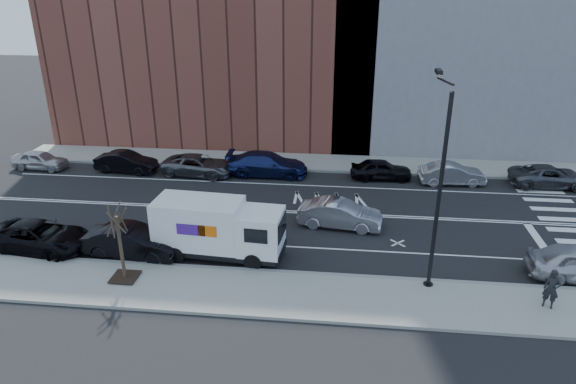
% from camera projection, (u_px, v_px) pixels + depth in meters
% --- Properties ---
extents(ground, '(120.00, 120.00, 0.00)m').
position_uv_depth(ground, '(292.00, 212.00, 30.98)').
color(ground, black).
rests_on(ground, ground).
extents(sidewalk_near, '(44.00, 3.60, 0.15)m').
position_uv_depth(sidewalk_near, '(272.00, 294.00, 22.90)').
color(sidewalk_near, gray).
rests_on(sidewalk_near, ground).
extents(sidewalk_far, '(44.00, 3.60, 0.15)m').
position_uv_depth(sidewalk_far, '(304.00, 162.00, 39.01)').
color(sidewalk_far, gray).
rests_on(sidewalk_far, ground).
extents(curb_near, '(44.00, 0.25, 0.17)m').
position_uv_depth(curb_near, '(278.00, 272.00, 24.55)').
color(curb_near, gray).
rests_on(curb_near, ground).
extents(curb_far, '(44.00, 0.25, 0.17)m').
position_uv_depth(curb_far, '(302.00, 170.00, 37.36)').
color(curb_far, gray).
rests_on(curb_far, ground).
extents(crosswalk, '(3.00, 14.00, 0.01)m').
position_uv_depth(crosswalk, '(570.00, 225.00, 29.38)').
color(crosswalk, white).
rests_on(crosswalk, ground).
extents(road_markings, '(40.00, 8.60, 0.01)m').
position_uv_depth(road_markings, '(292.00, 212.00, 30.98)').
color(road_markings, white).
rests_on(road_markings, ground).
extents(bldg_brick, '(26.00, 10.00, 22.00)m').
position_uv_depth(bldg_brick, '(215.00, 4.00, 41.77)').
color(bldg_brick, brown).
rests_on(bldg_brick, ground).
extents(streetlight, '(0.44, 4.02, 9.34)m').
position_uv_depth(streetlight, '(439.00, 181.00, 21.97)').
color(streetlight, black).
rests_on(streetlight, ground).
extents(street_tree, '(1.20, 1.20, 3.75)m').
position_uv_depth(street_tree, '(122.00, 254.00, 23.43)').
color(street_tree, black).
rests_on(street_tree, ground).
extents(fedex_van, '(6.67, 2.70, 2.98)m').
position_uv_depth(fedex_van, '(217.00, 228.00, 25.57)').
color(fedex_van, black).
rests_on(fedex_van, ground).
extents(far_parked_a, '(4.10, 1.85, 1.37)m').
position_uv_depth(far_parked_a, '(40.00, 160.00, 37.62)').
color(far_parked_a, '#AFAFB4').
rests_on(far_parked_a, ground).
extents(far_parked_b, '(4.58, 1.95, 1.47)m').
position_uv_depth(far_parked_b, '(126.00, 162.00, 37.05)').
color(far_parked_b, black).
rests_on(far_parked_b, ground).
extents(far_parked_c, '(5.34, 2.88, 1.42)m').
position_uv_depth(far_parked_c, '(198.00, 165.00, 36.50)').
color(far_parked_c, '#54575D').
rests_on(far_parked_c, ground).
extents(far_parked_d, '(5.73, 2.37, 1.66)m').
position_uv_depth(far_parked_d, '(267.00, 164.00, 36.38)').
color(far_parked_d, navy).
rests_on(far_parked_d, ground).
extents(far_parked_e, '(4.30, 1.95, 1.43)m').
position_uv_depth(far_parked_e, '(381.00, 169.00, 35.69)').
color(far_parked_e, black).
rests_on(far_parked_e, ground).
extents(far_parked_f, '(4.52, 1.89, 1.45)m').
position_uv_depth(far_parked_f, '(452.00, 174.00, 34.88)').
color(far_parked_f, '#A1A1A5').
rests_on(far_parked_f, ground).
extents(far_parked_g, '(5.14, 2.48, 1.41)m').
position_uv_depth(far_parked_g, '(549.00, 176.00, 34.51)').
color(far_parked_g, '#48494F').
rests_on(far_parked_g, ground).
extents(driving_sedan, '(4.85, 2.21, 1.54)m').
position_uv_depth(driving_sedan, '(340.00, 214.00, 28.91)').
color(driving_sedan, '#B0B0B5').
rests_on(driving_sedan, ground).
extents(near_parked_rear_a, '(4.98, 2.04, 1.60)m').
position_uv_depth(near_parked_rear_a, '(133.00, 241.00, 25.87)').
color(near_parked_rear_a, black).
rests_on(near_parked_rear_a, ground).
extents(near_parked_rear_b, '(5.64, 3.05, 1.50)m').
position_uv_depth(near_parked_rear_b, '(39.00, 236.00, 26.49)').
color(near_parked_rear_b, black).
rests_on(near_parked_rear_b, ground).
extents(pedestrian, '(0.76, 0.64, 1.77)m').
position_uv_depth(pedestrian, '(551.00, 289.00, 21.54)').
color(pedestrian, black).
rests_on(pedestrian, sidewalk_near).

